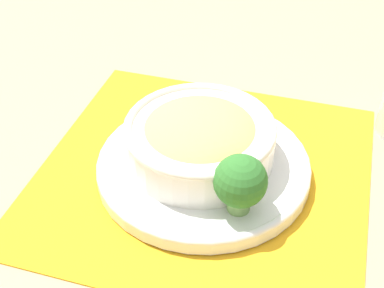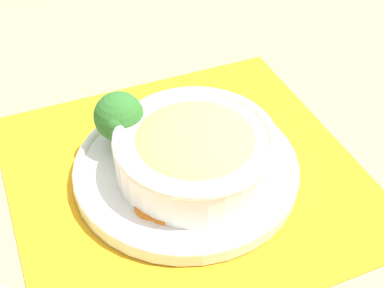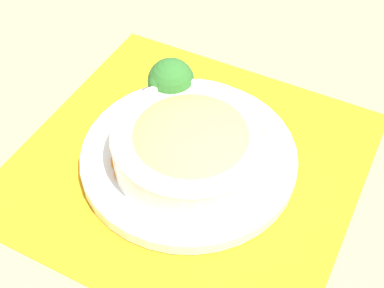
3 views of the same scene
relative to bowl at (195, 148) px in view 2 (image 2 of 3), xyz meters
name	(u,v)px [view 2 (image 2 of 3)]	position (x,y,z in m)	size (l,w,h in m)	color
ground_plane	(186,176)	(0.01, 0.01, -0.05)	(4.00, 4.00, 0.00)	tan
placemat	(186,175)	(0.01, 0.01, -0.05)	(0.43, 0.44, 0.00)	orange
plate	(186,167)	(0.01, 0.01, -0.04)	(0.27, 0.27, 0.02)	white
bowl	(195,148)	(0.00, 0.00, 0.00)	(0.19, 0.19, 0.06)	silver
broccoli_floret	(119,118)	(0.07, 0.07, 0.01)	(0.06, 0.06, 0.07)	#759E51
carrot_slice_near	(152,205)	(-0.04, 0.07, -0.03)	(0.04, 0.04, 0.01)	orange
carrot_slice_middle	(166,210)	(-0.05, 0.05, -0.03)	(0.04, 0.04, 0.01)	orange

